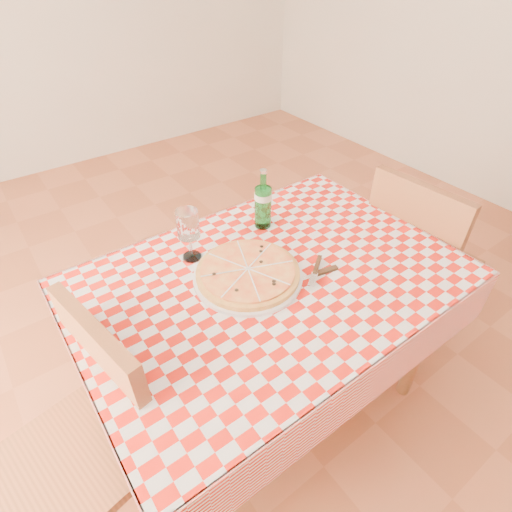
% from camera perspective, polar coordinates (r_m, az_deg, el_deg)
% --- Properties ---
extents(dining_table, '(1.20, 0.80, 0.75)m').
position_cam_1_polar(dining_table, '(1.43, 2.07, -5.86)').
color(dining_table, brown).
rests_on(dining_table, ground).
extents(tablecloth, '(1.30, 0.90, 0.01)m').
position_cam_1_polar(tablecloth, '(1.37, 2.16, -3.05)').
color(tablecloth, '#AB140A').
rests_on(tablecloth, dining_table).
extents(chair_near, '(0.45, 0.45, 0.93)m').
position_cam_1_polar(chair_near, '(1.95, 21.69, 0.09)').
color(chair_near, brown).
rests_on(chair_near, ground).
extents(chair_far, '(0.48, 0.48, 0.91)m').
position_cam_1_polar(chair_far, '(1.39, -22.38, -21.76)').
color(chair_far, brown).
rests_on(chair_far, ground).
extents(pizza_plate, '(0.49, 0.49, 0.05)m').
position_cam_1_polar(pizza_plate, '(1.35, -1.17, -2.28)').
color(pizza_plate, '#BB7F3E').
rests_on(pizza_plate, tablecloth).
extents(water_bottle, '(0.07, 0.07, 0.24)m').
position_cam_1_polar(water_bottle, '(1.54, 1.01, 8.16)').
color(water_bottle, '#1A6B26').
rests_on(water_bottle, tablecloth).
extents(wine_glass, '(0.10, 0.10, 0.20)m').
position_cam_1_polar(wine_glass, '(1.40, -9.51, 2.95)').
color(wine_glass, silver).
rests_on(wine_glass, tablecloth).
extents(cutlery, '(0.27, 0.24, 0.02)m').
position_cam_1_polar(cutlery, '(1.37, 8.42, -2.41)').
color(cutlery, silver).
rests_on(cutlery, tablecloth).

